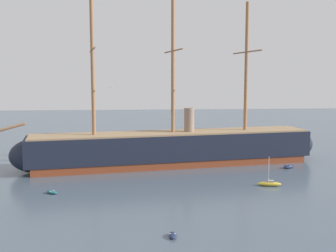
{
  "coord_description": "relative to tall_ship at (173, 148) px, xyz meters",
  "views": [
    {
      "loc": [
        -2.65,
        -28.74,
        18.46
      ],
      "look_at": [
        2.8,
        40.36,
        10.09
      ],
      "focal_mm": 44.62,
      "sensor_mm": 36.0,
      "label": 1
    }
  ],
  "objects": [
    {
      "name": "dinghy_far_right",
      "position": [
        22.96,
        -4.69,
        -3.34
      ],
      "size": [
        3.03,
        2.46,
        0.66
      ],
      "color": "#1E284C",
      "rests_on": "ground"
    },
    {
      "name": "tall_ship",
      "position": [
        0.0,
        0.0,
        0.0
      ],
      "size": [
        69.72,
        19.06,
        33.7
      ],
      "color": "brown",
      "rests_on": "ground"
    },
    {
      "name": "dinghy_alongside_bow",
      "position": [
        -20.89,
        -19.55,
        -3.42
      ],
      "size": [
        2.29,
        2.01,
        0.51
      ],
      "color": "#236670",
      "rests_on": "ground"
    },
    {
      "name": "sailboat_alongside_stern",
      "position": [
        14.77,
        -17.72,
        -3.24
      ],
      "size": [
        4.05,
        1.95,
        5.07
      ],
      "color": "gold",
      "rests_on": "ground"
    },
    {
      "name": "seagull_in_flight",
      "position": [
        -11.17,
        -22.82,
        13.15
      ],
      "size": [
        0.8,
        1.08,
        0.14
      ],
      "color": "silver"
    },
    {
      "name": "motorboat_distant_centre",
      "position": [
        -3.97,
        9.58,
        -3.13
      ],
      "size": [
        3.92,
        3.04,
        1.53
      ],
      "color": "orange",
      "rests_on": "ground"
    },
    {
      "name": "dinghy_near_centre",
      "position": [
        -3.52,
        -38.79,
        -3.44
      ],
      "size": [
        0.92,
        2.0,
        0.47
      ],
      "color": "#1E284C",
      "rests_on": "ground"
    }
  ]
}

